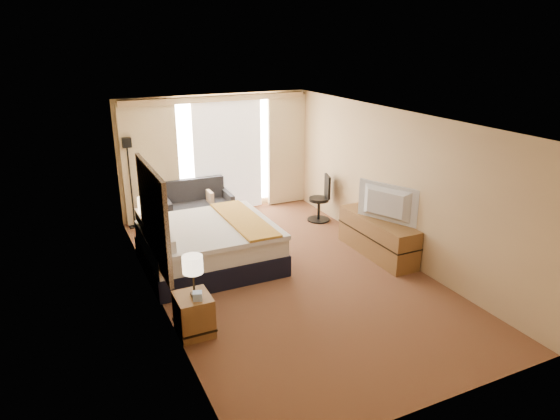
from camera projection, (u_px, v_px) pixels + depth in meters
name	position (u px, v px, depth m)	size (l,w,h in m)	color
floor	(286.00, 273.00, 8.34)	(4.20, 7.00, 0.02)	#4F1F16
ceiling	(287.00, 118.00, 7.48)	(4.20, 7.00, 0.02)	white
wall_back	(216.00, 155.00, 10.90)	(4.20, 0.02, 2.60)	tan
wall_front	(441.00, 300.00, 4.93)	(4.20, 0.02, 2.60)	tan
wall_left	(153.00, 220.00, 7.06)	(0.02, 7.00, 2.60)	tan
wall_right	(393.00, 184.00, 8.76)	(0.02, 7.00, 2.60)	tan
headboard	(153.00, 216.00, 7.26)	(0.06, 1.85, 1.50)	black
nightstand_left	(194.00, 314.00, 6.60)	(0.45, 0.52, 0.55)	brown
nightstand_right	(154.00, 246.00, 8.73)	(0.45, 0.52, 0.55)	brown
media_dresser	(377.00, 236.00, 8.96)	(0.50, 1.80, 0.70)	brown
window	(227.00, 153.00, 10.96)	(2.30, 0.02, 2.30)	white
curtains	(217.00, 151.00, 10.76)	(4.12, 0.19, 2.56)	beige
bed	(208.00, 245.00, 8.51)	(2.17, 1.98, 1.05)	black
loveseat	(198.00, 208.00, 10.60)	(1.43, 0.79, 0.88)	#53171B
floor_lamp	(129.00, 165.00, 9.95)	(0.24, 0.24, 1.87)	black
desk_chair	(321.00, 201.00, 10.61)	(0.49, 0.48, 1.00)	black
lamp_left	(193.00, 265.00, 6.38)	(0.27, 0.27, 0.57)	black
lamp_right	(147.00, 205.00, 8.45)	(0.30, 0.30, 0.64)	black
tissue_box	(197.00, 296.00, 6.40)	(0.12, 0.12, 0.11)	#9ABBEF
telephone	(162.00, 232.00, 8.53)	(0.18, 0.14, 0.07)	black
television	(385.00, 204.00, 8.54)	(1.15, 0.15, 0.66)	black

